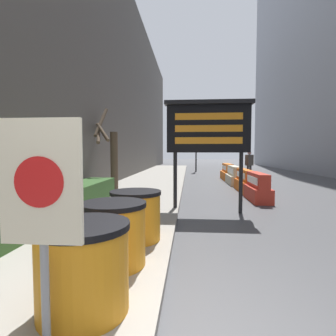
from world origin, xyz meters
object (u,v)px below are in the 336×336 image
traffic_cone_mid (227,171)px  jersey_barrier_orange_near (227,173)px  warning_sign (41,197)px  jersey_barrier_red_striped (258,188)px  traffic_cone_near (255,176)px  jersey_barrier_orange_far (244,182)px  barrel_drum_foreground (83,267)px  barrel_drum_back (136,215)px  traffic_light_near_curb (196,135)px  jersey_barrier_cream (234,176)px  barrel_drum_middle (114,233)px  pedestrian_worker (249,162)px  message_board (208,129)px

traffic_cone_mid → jersey_barrier_orange_near: bearing=-98.0°
warning_sign → jersey_barrier_red_striped: bearing=64.9°
traffic_cone_near → jersey_barrier_orange_far: bearing=-109.6°
jersey_barrier_orange_far → jersey_barrier_orange_near: (-0.00, 4.78, 0.01)m
jersey_barrier_red_striped → traffic_cone_mid: jersey_barrier_red_striped is taller
barrel_drum_foreground → warning_sign: bearing=-97.3°
barrel_drum_back → jersey_barrier_orange_far: (3.17, 6.60, -0.14)m
jersey_barrier_red_striped → jersey_barrier_orange_near: bearing=90.0°
warning_sign → traffic_light_near_curb: size_ratio=0.41×
jersey_barrier_cream → traffic_cone_mid: jersey_barrier_cream is taller
traffic_light_near_curb → barrel_drum_foreground: bearing=-94.5°
jersey_barrier_red_striped → barrel_drum_foreground: bearing=-116.4°
jersey_barrier_red_striped → jersey_barrier_cream: jersey_barrier_red_striped is taller
jersey_barrier_orange_near → traffic_light_near_curb: size_ratio=0.47×
barrel_drum_foreground → jersey_barrier_orange_near: size_ratio=0.43×
jersey_barrier_orange_far → jersey_barrier_red_striped: bearing=-90.0°
barrel_drum_foreground → jersey_barrier_orange_far: size_ratio=0.42×
traffic_cone_near → barrel_drum_middle: bearing=-112.0°
jersey_barrier_red_striped → traffic_cone_near: jersey_barrier_red_striped is taller
jersey_barrier_orange_near → traffic_cone_mid: jersey_barrier_orange_near is taller
jersey_barrier_orange_near → traffic_light_near_curb: bearing=105.3°
barrel_drum_foreground → traffic_light_near_curb: bearing=85.5°
traffic_cone_mid → jersey_barrier_red_striped: bearing=-92.0°
traffic_cone_mid → pedestrian_worker: pedestrian_worker is taller
barrel_drum_middle → warning_sign: bearing=-92.1°
barrel_drum_back → traffic_cone_near: (4.56, 10.50, -0.26)m
jersey_barrier_red_striped → traffic_light_near_curb: size_ratio=0.40×
warning_sign → jersey_barrier_cream: size_ratio=0.84×
jersey_barrier_orange_near → traffic_cone_near: size_ratio=3.46×
barrel_drum_middle → jersey_barrier_orange_near: bearing=75.3°
jersey_barrier_orange_near → jersey_barrier_cream: bearing=-90.0°
warning_sign → traffic_cone_near: 13.92m
message_board → traffic_cone_mid: (2.09, 10.97, -1.85)m
jersey_barrier_cream → traffic_cone_mid: size_ratio=2.67×
jersey_barrier_cream → traffic_cone_near: 1.99m
jersey_barrier_orange_far → traffic_light_near_curb: (-1.69, 10.97, 2.66)m
jersey_barrier_red_striped → warning_sign: bearing=-115.1°
jersey_barrier_orange_far → traffic_cone_near: bearing=70.4°
barrel_drum_back → pedestrian_worker: 12.64m
traffic_light_near_curb → traffic_cone_near: bearing=-66.4°
pedestrian_worker → jersey_barrier_orange_near: bearing=-15.8°
traffic_cone_near → message_board: bearing=-111.9°
jersey_barrier_red_striped → jersey_barrier_orange_near: size_ratio=0.84×
barrel_drum_middle → jersey_barrier_orange_far: bearing=66.8°
traffic_cone_near → jersey_barrier_orange_near: bearing=147.7°
barrel_drum_middle → traffic_light_near_curb: 18.81m
warning_sign → barrel_drum_foreground: bearing=82.7°
jersey_barrier_orange_near → warning_sign: bearing=-103.4°
jersey_barrier_orange_far → pedestrian_worker: 5.40m
barrel_drum_foreground → traffic_cone_near: 13.36m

